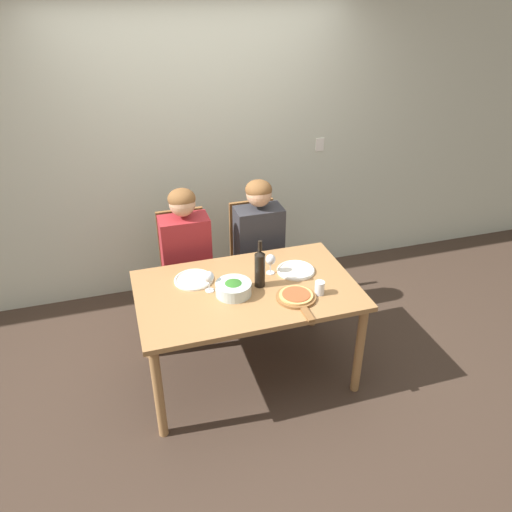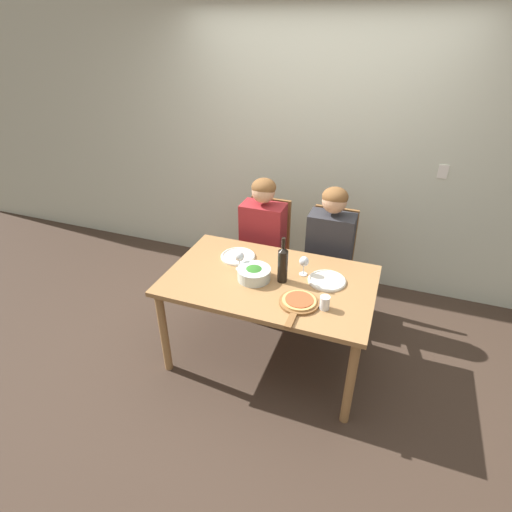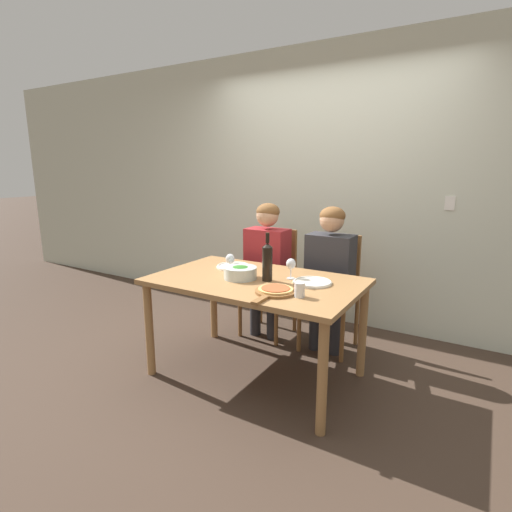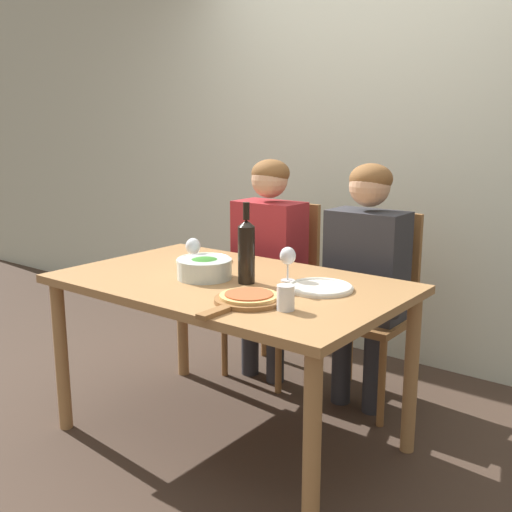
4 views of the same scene
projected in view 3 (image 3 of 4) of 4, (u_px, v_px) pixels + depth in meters
ground_plane at (256, 374)px, 3.06m from camera, size 40.00×40.00×0.00m
back_wall at (329, 188)px, 3.94m from camera, size 10.00×0.06×2.70m
dining_table at (256, 290)px, 2.91m from camera, size 1.50×0.92×0.76m
chair_left at (272, 278)px, 3.76m from camera, size 0.42×0.42×0.98m
chair_right at (333, 288)px, 3.46m from camera, size 0.42×0.42×0.98m
person_woman at (266, 257)px, 3.62m from camera, size 0.47×0.51×1.24m
person_man at (329, 266)px, 3.31m from camera, size 0.47×0.51×1.24m
wine_bottle at (267, 261)px, 2.82m from camera, size 0.07×0.07×0.35m
broccoli_bowl at (240, 272)px, 2.90m from camera, size 0.24×0.24×0.09m
dinner_plate_left at (233, 266)px, 3.22m from camera, size 0.27×0.27×0.02m
dinner_plate_right at (312, 282)px, 2.78m from camera, size 0.27×0.27×0.02m
pizza_on_board at (275, 291)px, 2.56m from camera, size 0.27×0.41×0.04m
wine_glass_left at (230, 260)px, 3.03m from camera, size 0.07×0.07×0.15m
wine_glass_right at (291, 265)px, 2.88m from camera, size 0.07×0.07×0.15m
water_tumbler at (300, 290)px, 2.48m from camera, size 0.07×0.07×0.09m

